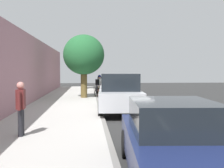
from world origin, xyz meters
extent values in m
plane|color=#2A2A2A|center=(0.00, 0.00, 0.00)|extent=(63.59, 63.59, 0.00)
cube|color=#B0ADA8|center=(3.66, 0.00, 0.06)|extent=(3.97, 39.74, 0.12)
cube|color=gray|center=(1.59, 0.00, 0.06)|extent=(0.16, 39.74, 0.12)
cube|color=white|center=(-2.70, -18.77, 0.00)|extent=(0.14, 2.20, 0.01)
cube|color=white|center=(-2.70, -14.57, 0.00)|extent=(0.14, 2.20, 0.01)
cube|color=white|center=(-2.70, -10.37, 0.00)|extent=(0.14, 2.20, 0.01)
cube|color=white|center=(-2.70, -6.17, 0.00)|extent=(0.14, 2.20, 0.01)
cube|color=white|center=(-2.70, -1.97, 0.00)|extent=(0.14, 2.20, 0.01)
cube|color=white|center=(-2.70, 2.23, 0.00)|extent=(0.14, 2.20, 0.01)
cube|color=white|center=(0.12, 0.00, 0.00)|extent=(0.12, 39.74, 0.01)
cube|color=gray|center=(5.89, 0.00, 2.12)|extent=(0.50, 39.74, 4.25)
cube|color=black|center=(0.55, -11.39, 0.60)|extent=(1.98, 4.48, 0.64)
cube|color=black|center=(0.55, -11.39, 1.22)|extent=(1.65, 2.18, 0.60)
cylinder|color=black|center=(1.42, -10.07, 0.33)|extent=(0.25, 0.67, 0.66)
cylinder|color=black|center=(-0.19, -9.98, 0.33)|extent=(0.25, 0.67, 0.66)
cylinder|color=black|center=(1.28, -12.79, 0.33)|extent=(0.25, 0.67, 0.66)
cylinder|color=black|center=(-0.33, -12.71, 0.33)|extent=(0.25, 0.67, 0.66)
cube|color=#B7BABF|center=(0.67, 1.38, 0.75)|extent=(2.23, 5.39, 0.80)
cube|color=black|center=(0.71, 2.30, 1.55)|extent=(1.80, 1.59, 0.80)
cube|color=#B7BABF|center=(0.60, 0.19, 1.21)|extent=(2.00, 2.74, 0.12)
cylinder|color=black|center=(1.65, 2.97, 0.40)|extent=(0.26, 0.81, 0.80)
cylinder|color=black|center=(-0.15, 3.07, 0.40)|extent=(0.26, 0.81, 0.80)
cylinder|color=black|center=(1.48, -0.31, 0.40)|extent=(0.26, 0.81, 0.80)
cylinder|color=black|center=(-0.32, -0.22, 0.40)|extent=(0.26, 0.81, 0.80)
cube|color=navy|center=(0.54, 10.18, 0.60)|extent=(2.05, 4.51, 0.64)
cube|color=black|center=(0.54, 10.18, 1.22)|extent=(1.68, 2.20, 0.60)
cylinder|color=black|center=(1.26, 8.77, 0.33)|extent=(0.26, 0.67, 0.66)
cylinder|color=black|center=(-0.36, 8.87, 0.33)|extent=(0.26, 0.67, 0.66)
torus|color=black|center=(0.75, -6.99, 0.36)|extent=(0.55, 0.53, 0.72)
torus|color=black|center=(1.49, -6.27, 0.36)|extent=(0.55, 0.53, 0.72)
cylinder|color=#A51414|center=(1.03, -6.72, 0.45)|extent=(0.49, 0.48, 0.53)
cylinder|color=#A51414|center=(1.29, -6.46, 0.44)|extent=(0.13, 0.12, 0.50)
cylinder|color=#A51414|center=(1.06, -6.68, 0.70)|extent=(0.55, 0.53, 0.05)
cylinder|color=#A51414|center=(1.37, -6.38, 0.28)|extent=(0.28, 0.27, 0.20)
cylinder|color=#A51414|center=(1.41, -6.35, 0.52)|extent=(0.21, 0.21, 0.35)
cylinder|color=#A51414|center=(0.77, -6.96, 0.53)|extent=(0.11, 0.10, 0.35)
cube|color=black|center=(1.33, -6.43, 0.73)|extent=(0.24, 0.24, 0.05)
cylinder|color=black|center=(0.80, -6.93, 0.76)|extent=(0.34, 0.35, 0.03)
cylinder|color=#C6B284|center=(1.27, -6.99, 0.43)|extent=(0.15, 0.15, 0.85)
cylinder|color=#C6B284|center=(1.37, -7.16, 0.43)|extent=(0.15, 0.15, 0.85)
cube|color=white|center=(1.32, -7.08, 1.15)|extent=(0.39, 0.44, 0.60)
cylinder|color=white|center=(1.19, -6.85, 1.12)|extent=(0.10, 0.10, 0.57)
cylinder|color=white|center=(1.45, -7.30, 1.12)|extent=(0.10, 0.10, 0.57)
sphere|color=tan|center=(1.32, -7.08, 1.57)|extent=(0.24, 0.24, 0.24)
sphere|color=navy|center=(1.32, -7.08, 1.62)|extent=(0.27, 0.27, 0.27)
cube|color=black|center=(1.49, -6.98, 1.17)|extent=(0.30, 0.35, 0.44)
cylinder|color=brown|center=(2.51, -15.29, 1.40)|extent=(0.33, 0.33, 2.55)
ellipsoid|color=#4B7129|center=(2.51, -15.29, 3.43)|extent=(2.76, 2.76, 2.66)
cylinder|color=brown|center=(2.51, -5.31, 1.27)|extent=(0.46, 0.46, 2.29)
ellipsoid|color=#215B2F|center=(2.51, -5.31, 3.23)|extent=(2.96, 2.96, 2.89)
cylinder|color=black|center=(4.21, 6.88, 0.54)|extent=(0.15, 0.15, 0.82)
cylinder|color=black|center=(4.21, 6.68, 0.54)|extent=(0.15, 0.15, 0.82)
cube|color=#591E1E|center=(4.21, 6.78, 1.24)|extent=(0.24, 0.39, 0.58)
cylinder|color=#591E1E|center=(4.20, 7.04, 1.21)|extent=(0.10, 0.10, 0.55)
cylinder|color=#591E1E|center=(4.22, 6.52, 1.21)|extent=(0.10, 0.10, 0.55)
sphere|color=tan|center=(4.21, 6.78, 1.65)|extent=(0.23, 0.23, 0.23)
camera|label=1|loc=(2.16, 15.59, 2.11)|focal=46.14mm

